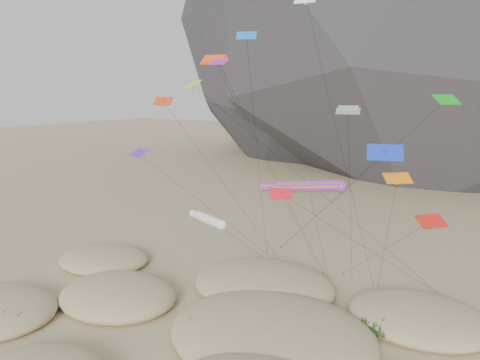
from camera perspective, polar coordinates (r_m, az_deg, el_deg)
ground at (r=39.53m, az=-7.20°, el=-20.73°), size 500.00×500.00×0.00m
dunes at (r=42.55m, az=-2.89°, el=-17.11°), size 49.82×34.66×3.92m
dune_grass at (r=41.85m, az=-4.37°, el=-17.42°), size 41.51×28.42×1.52m
kite_stakes at (r=55.95m, az=10.48°, el=-10.89°), size 21.94×8.27×0.30m
rainbow_tube_kite at (r=43.17m, az=7.99°, el=-0.78°), size 8.20×9.59×12.96m
white_tube_kite at (r=45.32m, az=-3.93°, el=-4.80°), size 6.73×14.61×9.21m
orange_parafoil at (r=48.74m, az=-3.01°, el=14.13°), size 8.20×12.57×24.26m
multi_parafoil at (r=43.90m, az=13.05°, el=8.00°), size 2.29×7.18×19.35m
delta_kites at (r=40.79m, az=5.47°, el=6.47°), size 31.94×23.15×28.68m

